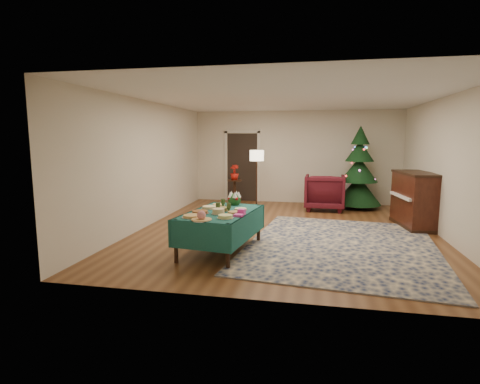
% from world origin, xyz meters
% --- Properties ---
extents(room_shell, '(7.00, 7.00, 7.00)m').
position_xyz_m(room_shell, '(0.00, 0.00, 1.35)').
color(room_shell, '#593319').
rests_on(room_shell, ground).
extents(doorway, '(1.08, 0.04, 2.16)m').
position_xyz_m(doorway, '(-1.60, 3.48, 1.10)').
color(doorway, black).
rests_on(doorway, ground).
extents(rug, '(3.65, 4.53, 0.02)m').
position_xyz_m(rug, '(1.06, -0.97, 0.01)').
color(rug, '#132147').
rests_on(rug, ground).
extents(buffet_table, '(1.26, 1.88, 0.68)m').
position_xyz_m(buffet_table, '(-0.97, -1.68, 0.55)').
color(buffet_table, black).
rests_on(buffet_table, ground).
extents(platter_0, '(0.31, 0.31, 0.04)m').
position_xyz_m(platter_0, '(-1.29, -2.24, 0.70)').
color(platter_0, silver).
rests_on(platter_0, buffet_table).
extents(platter_1, '(0.32, 0.32, 0.15)m').
position_xyz_m(platter_1, '(-1.09, -2.40, 0.74)').
color(platter_1, silver).
rests_on(platter_1, buffet_table).
extents(platter_2, '(0.26, 0.26, 0.06)m').
position_xyz_m(platter_2, '(-0.77, -2.19, 0.71)').
color(platter_2, silver).
rests_on(platter_2, buffet_table).
extents(platter_3, '(0.30, 0.30, 0.05)m').
position_xyz_m(platter_3, '(-1.26, -1.91, 0.70)').
color(platter_3, silver).
rests_on(platter_3, buffet_table).
extents(platter_4, '(0.23, 0.23, 0.09)m').
position_xyz_m(platter_4, '(-0.95, -1.91, 0.73)').
color(platter_4, silver).
rests_on(platter_4, buffet_table).
extents(platter_5, '(0.23, 0.23, 0.04)m').
position_xyz_m(platter_5, '(-0.71, -1.81, 0.70)').
color(platter_5, silver).
rests_on(platter_5, buffet_table).
extents(platter_6, '(0.28, 0.28, 0.05)m').
position_xyz_m(platter_6, '(-1.23, -1.47, 0.70)').
color(platter_6, silver).
rests_on(platter_6, buffet_table).
extents(platter_7, '(0.22, 0.22, 0.07)m').
position_xyz_m(platter_7, '(-0.94, -1.63, 0.71)').
color(platter_7, silver).
rests_on(platter_7, buffet_table).
extents(platter_8, '(0.24, 0.24, 0.04)m').
position_xyz_m(platter_8, '(-0.66, -1.51, 0.70)').
color(platter_8, silver).
rests_on(platter_8, buffet_table).
extents(platter_9, '(0.25, 0.25, 0.04)m').
position_xyz_m(platter_9, '(-1.13, -1.19, 0.70)').
color(platter_9, silver).
rests_on(platter_9, buffet_table).
extents(goblet_0, '(0.07, 0.07, 0.16)m').
position_xyz_m(goblet_0, '(-1.01, -1.34, 0.77)').
color(goblet_0, '#2D471E').
rests_on(goblet_0, buffet_table).
extents(goblet_1, '(0.07, 0.07, 0.16)m').
position_xyz_m(goblet_1, '(-0.82, -1.73, 0.77)').
color(goblet_1, '#2D471E').
rests_on(goblet_1, buffet_table).
extents(goblet_2, '(0.07, 0.07, 0.16)m').
position_xyz_m(goblet_2, '(-1.01, -1.72, 0.77)').
color(goblet_2, '#2D471E').
rests_on(goblet_2, buffet_table).
extents(napkin_stack, '(0.15, 0.15, 0.04)m').
position_xyz_m(napkin_stack, '(-0.60, -2.01, 0.70)').
color(napkin_stack, '#E43FAC').
rests_on(napkin_stack, buffet_table).
extents(gift_box, '(0.12, 0.12, 0.09)m').
position_xyz_m(gift_box, '(-0.58, -1.86, 0.73)').
color(gift_box, '#ED42AF').
rests_on(gift_box, buffet_table).
extents(centerpiece, '(0.25, 0.25, 0.28)m').
position_xyz_m(centerpiece, '(-0.88, -1.01, 0.80)').
color(centerpiece, '#1E4C1E').
rests_on(centerpiece, buffet_table).
extents(armchair, '(1.04, 0.98, 1.04)m').
position_xyz_m(armchair, '(0.84, 2.46, 0.52)').
color(armchair, '#470F18').
rests_on(armchair, ground).
extents(floor_lamp, '(0.38, 0.38, 1.58)m').
position_xyz_m(floor_lamp, '(-0.99, 2.42, 1.34)').
color(floor_lamp, '#A57F3F').
rests_on(floor_lamp, ground).
extents(side_table, '(0.41, 0.41, 0.73)m').
position_xyz_m(side_table, '(-1.67, 2.67, 0.36)').
color(side_table, black).
rests_on(side_table, ground).
extents(potted_plant, '(0.24, 0.43, 0.24)m').
position_xyz_m(potted_plant, '(-1.67, 2.67, 0.85)').
color(potted_plant, '#A8130C').
rests_on(potted_plant, side_table).
extents(christmas_tree, '(1.40, 1.40, 2.24)m').
position_xyz_m(christmas_tree, '(1.74, 2.90, 1.01)').
color(christmas_tree, black).
rests_on(christmas_tree, ground).
extents(piano, '(0.81, 1.44, 1.19)m').
position_xyz_m(piano, '(2.69, 0.85, 0.58)').
color(piano, black).
rests_on(piano, ground).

